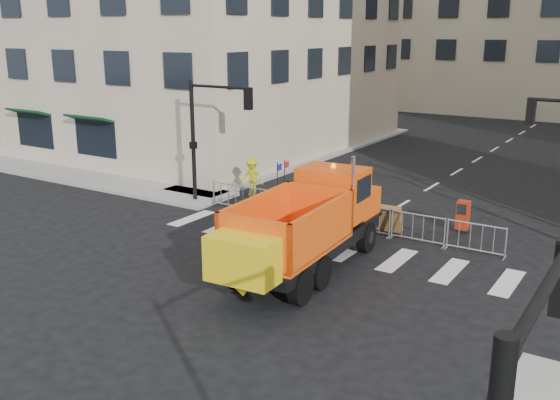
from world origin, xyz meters
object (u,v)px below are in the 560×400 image
Objects in this scene: cop_a at (325,209)px; newspaper_box at (463,215)px; plow_truck at (306,223)px; cop_b at (317,211)px; worker at (252,177)px; cop_c at (332,213)px.

newspaper_box is (4.51, 2.64, -0.16)m from cop_a.
cop_b is (-1.62, 3.60, -0.75)m from plow_truck.
worker reaches higher than cop_b.
cop_a is at bearing -150.12° from newspaper_box.
cop_c is 0.91× the size of worker.
cop_a reaches higher than cop_c.
cop_a is 1.07× the size of cop_c.
cop_b is 5.75m from worker.
cop_c is at bearing -154.15° from cop_b.
cop_b is at bearing -38.41° from worker.
cop_c is (0.32, -0.09, -0.06)m from cop_a.
cop_c reaches higher than newspaper_box.
plow_truck is 4.01m from cop_b.
cop_a is at bearing 16.68° from plow_truck.
cop_a is 0.33m from cop_c.
cop_c is 6.00m from worker.
cop_b reaches higher than newspaper_box.
newspaper_box is (4.64, 3.08, -0.16)m from cop_b.
cop_c is 1.45× the size of newspaper_box.
cop_c is (0.45, 0.35, -0.07)m from cop_b.
newspaper_box is at bearing -158.55° from cop_b.
plow_truck reaches higher than worker.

